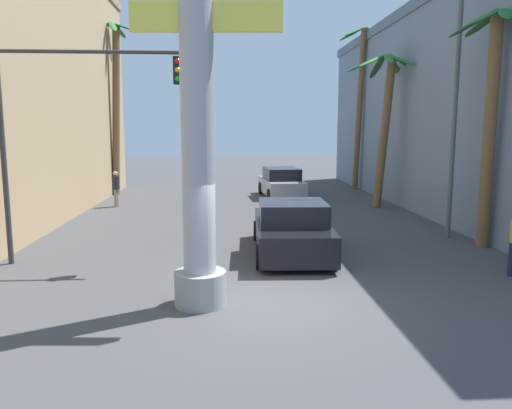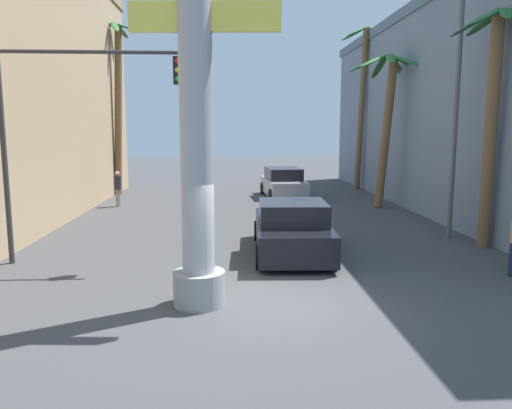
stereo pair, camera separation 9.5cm
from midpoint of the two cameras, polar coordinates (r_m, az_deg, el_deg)
ground_plane at (r=20.18m, az=-1.32°, el=-1.59°), size 92.53×92.53×0.00m
building_right at (r=25.38m, az=24.81°, el=10.04°), size 7.77×27.60×9.09m
neon_sign_pole at (r=10.09m, az=-7.13°, el=19.33°), size 3.23×1.06×11.09m
street_lamp at (r=17.39m, az=20.78°, el=11.90°), size 2.29×0.28×7.97m
traffic_light_mast at (r=13.99m, az=-20.83°, el=9.87°), size 5.43×0.32×5.63m
car_lead at (r=14.41m, az=3.89°, el=-2.90°), size 2.29×4.84×1.56m
car_far at (r=26.36m, az=2.82°, el=2.42°), size 2.21×4.54×1.56m
palm_tree_mid_right at (r=23.61m, az=14.42°, el=10.54°), size 3.41×3.46×6.97m
palm_tree_far_right at (r=30.31m, az=11.80°, el=12.56°), size 3.08×3.08×9.43m
palm_tree_far_left at (r=28.49m, az=-15.87°, el=11.69°), size 2.47×2.39×9.25m
palm_tree_near_right at (r=16.44m, az=25.32°, el=10.97°), size 2.84×2.90×7.05m
pedestrian_far_left at (r=23.98m, az=-15.83°, el=2.03°), size 0.38×0.38×1.65m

